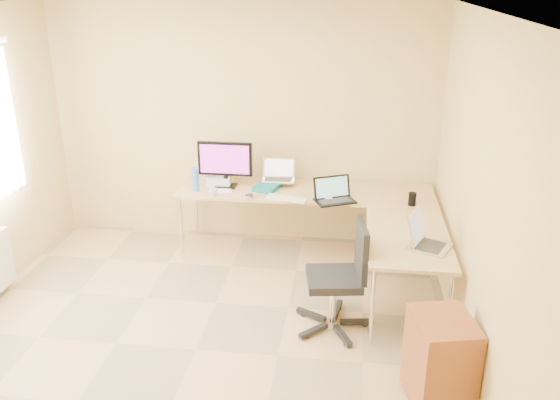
# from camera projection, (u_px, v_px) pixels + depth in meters

# --- Properties ---
(floor) EXTENTS (4.50, 4.50, 0.00)m
(floor) POSITION_uv_depth(u_px,v_px,m) (196.00, 349.00, 4.72)
(floor) COLOR tan
(floor) RESTS_ON ground
(ceiling) EXTENTS (4.50, 4.50, 0.00)m
(ceiling) POSITION_uv_depth(u_px,v_px,m) (174.00, 13.00, 3.77)
(ceiling) COLOR white
(ceiling) RESTS_ON ground
(wall_back) EXTENTS (4.50, 0.00, 4.50)m
(wall_back) POSITION_uv_depth(u_px,v_px,m) (243.00, 125.00, 6.32)
(wall_back) COLOR #DDB368
(wall_back) RESTS_ON ground
(wall_right) EXTENTS (0.00, 4.50, 4.50)m
(wall_right) POSITION_uv_depth(u_px,v_px,m) (484.00, 214.00, 4.00)
(wall_right) COLOR #DDB368
(wall_right) RESTS_ON ground
(desk_main) EXTENTS (2.65, 0.70, 0.73)m
(desk_main) POSITION_uv_depth(u_px,v_px,m) (305.00, 222.00, 6.21)
(desk_main) COLOR tan
(desk_main) RESTS_ON ground
(desk_return) EXTENTS (0.70, 1.30, 0.73)m
(desk_return) POSITION_uv_depth(u_px,v_px,m) (405.00, 272.00, 5.17)
(desk_return) COLOR tan
(desk_return) RESTS_ON ground
(monitor) EXTENTS (0.57, 0.19, 0.49)m
(monitor) POSITION_uv_depth(u_px,v_px,m) (225.00, 164.00, 6.08)
(monitor) COLOR black
(monitor) RESTS_ON desk_main
(book_stack) EXTENTS (0.30, 0.35, 0.05)m
(book_stack) POSITION_uv_depth(u_px,v_px,m) (268.00, 186.00, 6.10)
(book_stack) COLOR #106566
(book_stack) RESTS_ON desk_main
(laptop_center) EXTENTS (0.35, 0.27, 0.22)m
(laptop_center) POSITION_uv_depth(u_px,v_px,m) (278.00, 171.00, 6.16)
(laptop_center) COLOR silver
(laptop_center) RESTS_ON desk_main
(laptop_black) EXTENTS (0.46, 0.42, 0.24)m
(laptop_black) POSITION_uv_depth(u_px,v_px,m) (335.00, 190.00, 5.72)
(laptop_black) COLOR black
(laptop_black) RESTS_ON desk_main
(keyboard) EXTENTS (0.43, 0.22, 0.02)m
(keyboard) POSITION_uv_depth(u_px,v_px,m) (286.00, 199.00, 5.82)
(keyboard) COLOR silver
(keyboard) RESTS_ON desk_main
(mouse) EXTENTS (0.10, 0.07, 0.04)m
(mouse) POSITION_uv_depth(u_px,v_px,m) (327.00, 198.00, 5.80)
(mouse) COLOR silver
(mouse) RESTS_ON desk_main
(mug) EXTENTS (0.10, 0.10, 0.08)m
(mug) POSITION_uv_depth(u_px,v_px,m) (214.00, 192.00, 5.89)
(mug) COLOR silver
(mug) RESTS_ON desk_main
(cd_stack) EXTENTS (0.12, 0.12, 0.03)m
(cd_stack) POSITION_uv_depth(u_px,v_px,m) (251.00, 196.00, 5.86)
(cd_stack) COLOR silver
(cd_stack) RESTS_ON desk_main
(water_bottle) EXTENTS (0.08, 0.08, 0.25)m
(water_bottle) POSITION_uv_depth(u_px,v_px,m) (196.00, 179.00, 6.01)
(water_bottle) COLOR #3B76B5
(water_bottle) RESTS_ON desk_main
(papers) EXTENTS (0.30, 0.37, 0.01)m
(papers) POSITION_uv_depth(u_px,v_px,m) (220.00, 188.00, 6.12)
(papers) COLOR white
(papers) RESTS_ON desk_main
(white_box) EXTENTS (0.26, 0.19, 0.09)m
(white_box) POSITION_uv_depth(u_px,v_px,m) (219.00, 181.00, 6.20)
(white_box) COLOR silver
(white_box) RESTS_ON desk_main
(desk_fan) EXTENTS (0.20, 0.20, 0.25)m
(desk_fan) POSITION_uv_depth(u_px,v_px,m) (206.00, 169.00, 6.34)
(desk_fan) COLOR beige
(desk_fan) RESTS_ON desk_main
(black_cup) EXTENTS (0.09, 0.09, 0.13)m
(black_cup) POSITION_uv_depth(u_px,v_px,m) (412.00, 199.00, 5.65)
(black_cup) COLOR black
(black_cup) RESTS_ON desk_main
(laptop_return) EXTENTS (0.46, 0.42, 0.25)m
(laptop_return) POSITION_uv_depth(u_px,v_px,m) (430.00, 234.00, 4.76)
(laptop_return) COLOR silver
(laptop_return) RESTS_ON desk_return
(office_chair) EXTENTS (0.66, 0.66, 0.96)m
(office_chair) POSITION_uv_depth(u_px,v_px,m) (334.00, 275.00, 4.85)
(office_chair) COLOR black
(office_chair) RESTS_ON ground
(cabinet) EXTENTS (0.48, 0.55, 0.66)m
(cabinet) POSITION_uv_depth(u_px,v_px,m) (440.00, 361.00, 4.00)
(cabinet) COLOR brown
(cabinet) RESTS_ON ground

